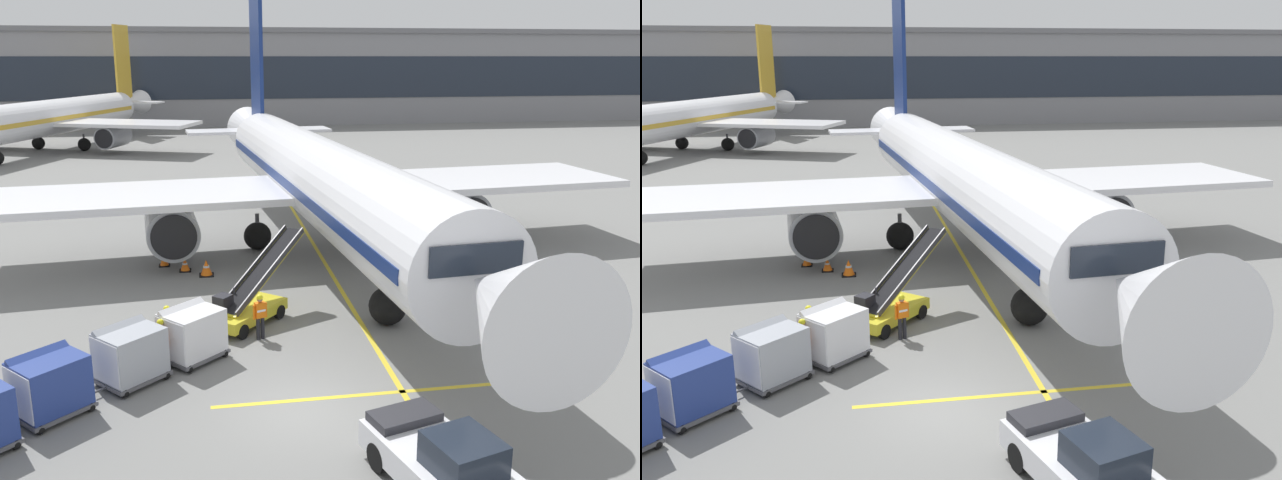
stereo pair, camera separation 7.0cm
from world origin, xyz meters
TOP-DOWN VIEW (x-y plane):
  - ground_plane at (0.00, 0.00)m, footprint 600.00×600.00m
  - parked_airplane at (3.27, 16.90)m, footprint 34.12×44.48m
  - belt_loader at (-1.03, 7.18)m, footprint 4.38×4.73m
  - baggage_cart_lead at (-3.22, 4.13)m, footprint 2.57×2.53m
  - baggage_cart_second at (-5.14, 2.75)m, footprint 2.57×2.53m
  - baggage_cart_third at (-7.24, 1.01)m, footprint 2.57×2.53m
  - pushback_tug at (2.78, -4.41)m, footprint 3.25×4.81m
  - ground_crew_by_loader at (-4.05, 4.88)m, footprint 0.56×0.32m
  - ground_crew_by_carts at (-4.20, 3.63)m, footprint 0.38×0.52m
  - ground_crew_marshaller at (-0.75, 5.46)m, footprint 0.54×0.36m
  - safety_cone_engine_keepout at (-2.66, 13.42)m, footprint 0.69×0.69m
  - safety_cone_wingtip at (-4.72, 15.33)m, footprint 0.54×0.54m
  - safety_cone_nose_mark at (-3.68, 14.30)m, footprint 0.57×0.57m
  - apron_guidance_line_lead_in at (3.28, 16.14)m, footprint 0.20×110.00m
  - apron_guidance_line_stop_bar at (3.34, 0.62)m, footprint 12.00×0.20m
  - terminal_building at (12.97, 91.17)m, footprint 143.49×14.56m
  - distant_airplane at (-18.50, 60.63)m, footprint 31.85×39.98m

SIDE VIEW (x-z plane):
  - ground_plane at x=0.00m, z-range 0.00..0.00m
  - apron_guidance_line_lead_in at x=3.28m, z-range 0.00..0.01m
  - apron_guidance_line_stop_bar at x=3.34m, z-range 0.00..0.01m
  - safety_cone_wingtip at x=-4.72m, z-range -0.01..0.61m
  - safety_cone_nose_mark at x=-3.68m, z-range -0.01..0.64m
  - safety_cone_engine_keepout at x=-2.66m, z-range -0.01..0.77m
  - pushback_tug at x=2.78m, z-range -0.09..1.74m
  - belt_loader at x=-1.03m, z-range -0.72..2.52m
  - ground_crew_by_loader at x=-4.05m, z-range 0.13..1.87m
  - ground_crew_by_carts at x=-4.20m, z-range 0.13..1.87m
  - ground_crew_marshaller at x=-0.75m, z-range 0.13..1.87m
  - baggage_cart_lead at x=-3.22m, z-range 0.04..1.96m
  - baggage_cart_second at x=-5.14m, z-range 0.04..1.96m
  - baggage_cart_third at x=-7.24m, z-range 0.04..1.96m
  - distant_airplane at x=-18.50m, z-range -3.37..10.65m
  - parked_airplane at x=3.27m, z-range -3.56..11.39m
  - terminal_building at x=12.97m, z-range -0.05..14.10m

